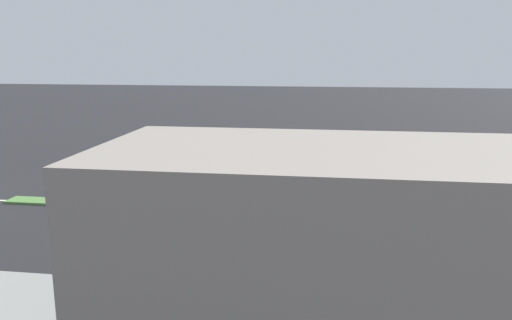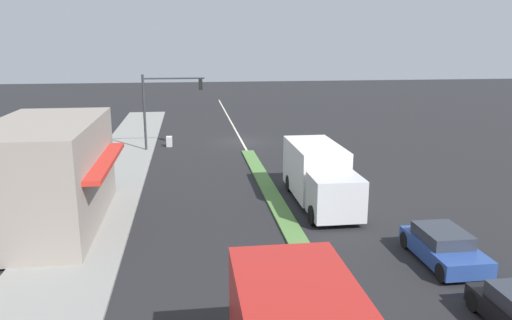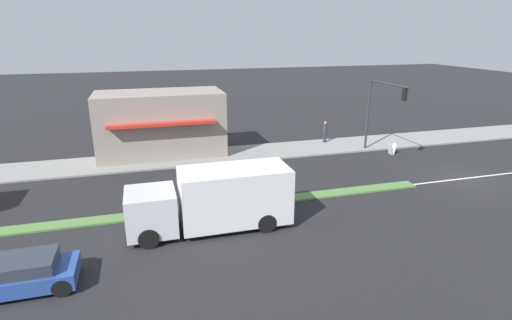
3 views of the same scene
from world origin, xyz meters
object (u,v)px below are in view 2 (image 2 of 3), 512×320
object	(u,v)px
delivery_truck	(319,175)
coupe_blue	(443,247)
traffic_signal_main	(163,99)
warning_aframe_sign	(169,142)
pedestrian	(107,145)

from	to	relation	value
delivery_truck	coupe_blue	bearing A→B (deg)	110.19
delivery_truck	coupe_blue	distance (m)	8.16
traffic_signal_main	warning_aframe_sign	world-z (taller)	traffic_signal_main
pedestrian	delivery_truck	xyz separation A→B (m)	(-12.25, 11.36, 0.43)
traffic_signal_main	coupe_blue	bearing A→B (deg)	117.57
coupe_blue	traffic_signal_main	bearing A→B (deg)	-62.43
pedestrian	coupe_blue	size ratio (longest dim) A/B	0.46
traffic_signal_main	warning_aframe_sign	bearing A→B (deg)	-101.42
pedestrian	delivery_truck	world-z (taller)	delivery_truck
pedestrian	warning_aframe_sign	bearing A→B (deg)	-139.38
coupe_blue	delivery_truck	bearing A→B (deg)	-69.81
warning_aframe_sign	delivery_truck	world-z (taller)	delivery_truck
warning_aframe_sign	delivery_truck	bearing A→B (deg)	118.36
traffic_signal_main	coupe_blue	xyz separation A→B (m)	(-11.12, 21.31, -3.29)
pedestrian	warning_aframe_sign	xyz separation A→B (m)	(-4.18, -3.59, -0.62)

